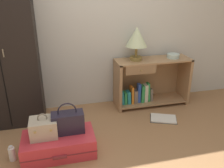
{
  "coord_description": "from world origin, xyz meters",
  "views": [
    {
      "loc": [
        -0.49,
        -1.81,
        1.7
      ],
      "look_at": [
        0.16,
        0.85,
        0.55
      ],
      "focal_mm": 38.16,
      "sensor_mm": 36.0,
      "label": 1
    }
  ],
  "objects_px": {
    "suitcase_large": "(59,144)",
    "handbag": "(68,122)",
    "bowl": "(173,56)",
    "train_case": "(44,128)",
    "wardrobe": "(2,48)",
    "open_book_on_floor": "(163,119)",
    "bookshelf": "(148,82)",
    "bottle": "(12,154)",
    "table_lamp": "(137,38)"
  },
  "relations": [
    {
      "from": "wardrobe",
      "to": "suitcase_large",
      "type": "height_order",
      "value": "wardrobe"
    },
    {
      "from": "open_book_on_floor",
      "to": "table_lamp",
      "type": "bearing_deg",
      "value": 116.36
    },
    {
      "from": "bottle",
      "to": "open_book_on_floor",
      "type": "relative_size",
      "value": 0.42
    },
    {
      "from": "bowl",
      "to": "train_case",
      "type": "height_order",
      "value": "bowl"
    },
    {
      "from": "wardrobe",
      "to": "bowl",
      "type": "height_order",
      "value": "wardrobe"
    },
    {
      "from": "bowl",
      "to": "bottle",
      "type": "bearing_deg",
      "value": -158.57
    },
    {
      "from": "bookshelf",
      "to": "bowl",
      "type": "height_order",
      "value": "bowl"
    },
    {
      "from": "wardrobe",
      "to": "handbag",
      "type": "bearing_deg",
      "value": -49.4
    },
    {
      "from": "bookshelf",
      "to": "bottle",
      "type": "bearing_deg",
      "value": -154.43
    },
    {
      "from": "handbag",
      "to": "bottle",
      "type": "xyz_separation_m",
      "value": [
        -0.6,
        -0.05,
        -0.27
      ]
    },
    {
      "from": "wardrobe",
      "to": "bowl",
      "type": "relative_size",
      "value": 11.11
    },
    {
      "from": "bookshelf",
      "to": "train_case",
      "type": "xyz_separation_m",
      "value": [
        -1.5,
        -0.85,
        -0.02
      ]
    },
    {
      "from": "suitcase_large",
      "to": "handbag",
      "type": "bearing_deg",
      "value": 22.95
    },
    {
      "from": "table_lamp",
      "to": "bottle",
      "type": "bearing_deg",
      "value": -151.47
    },
    {
      "from": "bookshelf",
      "to": "table_lamp",
      "type": "relative_size",
      "value": 2.36
    },
    {
      "from": "wardrobe",
      "to": "train_case",
      "type": "relative_size",
      "value": 7.2
    },
    {
      "from": "handbag",
      "to": "train_case",
      "type": "bearing_deg",
      "value": -176.13
    },
    {
      "from": "table_lamp",
      "to": "train_case",
      "type": "bearing_deg",
      "value": -146.35
    },
    {
      "from": "bookshelf",
      "to": "bottle",
      "type": "relative_size",
      "value": 6.31
    },
    {
      "from": "bowl",
      "to": "open_book_on_floor",
      "type": "height_order",
      "value": "bowl"
    },
    {
      "from": "bowl",
      "to": "wardrobe",
      "type": "bearing_deg",
      "value": -179.29
    },
    {
      "from": "train_case",
      "to": "bottle",
      "type": "height_order",
      "value": "train_case"
    },
    {
      "from": "handbag",
      "to": "open_book_on_floor",
      "type": "xyz_separation_m",
      "value": [
        1.29,
        0.34,
        -0.34
      ]
    },
    {
      "from": "handbag",
      "to": "open_book_on_floor",
      "type": "height_order",
      "value": "handbag"
    },
    {
      "from": "handbag",
      "to": "wardrobe",
      "type": "bearing_deg",
      "value": 130.6
    },
    {
      "from": "bowl",
      "to": "bookshelf",
      "type": "bearing_deg",
      "value": 176.62
    },
    {
      "from": "bowl",
      "to": "handbag",
      "type": "xyz_separation_m",
      "value": [
        -1.6,
        -0.82,
        -0.39
      ]
    },
    {
      "from": "bowl",
      "to": "train_case",
      "type": "relative_size",
      "value": 0.65
    },
    {
      "from": "train_case",
      "to": "bowl",
      "type": "bearing_deg",
      "value": 24.2
    },
    {
      "from": "bottle",
      "to": "open_book_on_floor",
      "type": "distance_m",
      "value": 1.92
    },
    {
      "from": "open_book_on_floor",
      "to": "bookshelf",
      "type": "bearing_deg",
      "value": 94.38
    },
    {
      "from": "suitcase_large",
      "to": "train_case",
      "type": "bearing_deg",
      "value": 167.12
    },
    {
      "from": "suitcase_large",
      "to": "train_case",
      "type": "height_order",
      "value": "train_case"
    },
    {
      "from": "wardrobe",
      "to": "open_book_on_floor",
      "type": "height_order",
      "value": "wardrobe"
    },
    {
      "from": "bowl",
      "to": "handbag",
      "type": "distance_m",
      "value": 1.84
    },
    {
      "from": "bookshelf",
      "to": "bottle",
      "type": "distance_m",
      "value": 2.06
    },
    {
      "from": "table_lamp",
      "to": "open_book_on_floor",
      "type": "relative_size",
      "value": 1.11
    },
    {
      "from": "bowl",
      "to": "train_case",
      "type": "distance_m",
      "value": 2.08
    },
    {
      "from": "wardrobe",
      "to": "bookshelf",
      "type": "bearing_deg",
      "value": 1.45
    },
    {
      "from": "bookshelf",
      "to": "bottle",
      "type": "height_order",
      "value": "bookshelf"
    },
    {
      "from": "train_case",
      "to": "open_book_on_floor",
      "type": "xyz_separation_m",
      "value": [
        1.54,
        0.35,
        -0.32
      ]
    },
    {
      "from": "open_book_on_floor",
      "to": "suitcase_large",
      "type": "bearing_deg",
      "value": -164.71
    },
    {
      "from": "bowl",
      "to": "handbag",
      "type": "relative_size",
      "value": 0.51
    },
    {
      "from": "bottle",
      "to": "bowl",
      "type": "bearing_deg",
      "value": 21.43
    },
    {
      "from": "wardrobe",
      "to": "bookshelf",
      "type": "xyz_separation_m",
      "value": [
        1.93,
        0.05,
        -0.65
      ]
    },
    {
      "from": "table_lamp",
      "to": "suitcase_large",
      "type": "relative_size",
      "value": 0.61
    },
    {
      "from": "bookshelf",
      "to": "bottle",
      "type": "xyz_separation_m",
      "value": [
        -1.85,
        -0.88,
        -0.26
      ]
    },
    {
      "from": "bowl",
      "to": "suitcase_large",
      "type": "xyz_separation_m",
      "value": [
        -1.72,
        -0.87,
        -0.63
      ]
    },
    {
      "from": "train_case",
      "to": "wardrobe",
      "type": "bearing_deg",
      "value": 117.7
    },
    {
      "from": "bowl",
      "to": "suitcase_large",
      "type": "relative_size",
      "value": 0.23
    }
  ]
}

